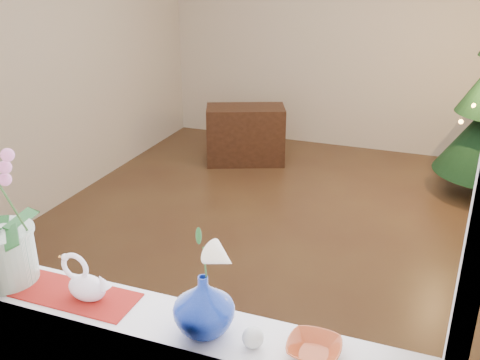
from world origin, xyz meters
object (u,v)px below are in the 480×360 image
at_px(paperweight, 253,338).
at_px(blue_vase, 204,300).
at_px(side_table, 245,135).
at_px(swan, 86,279).
at_px(amber_dish, 314,350).

bearing_deg(paperweight, blue_vase, 175.13).
bearing_deg(blue_vase, side_table, 108.06).
bearing_deg(swan, side_table, 77.02).
height_order(blue_vase, side_table, blue_vase).
height_order(blue_vase, amber_dish, blue_vase).
bearing_deg(paperweight, swan, 177.08).
relative_size(blue_vase, side_table, 0.30).
height_order(swan, side_table, swan).
height_order(swan, blue_vase, blue_vase).
bearing_deg(paperweight, amber_dish, 9.78).
xyz_separation_m(blue_vase, amber_dish, (0.39, 0.02, -0.11)).
relative_size(paperweight, side_table, 0.09).
bearing_deg(swan, blue_vase, -26.49).
bearing_deg(amber_dish, paperweight, -170.22).
bearing_deg(amber_dish, blue_vase, -177.21).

